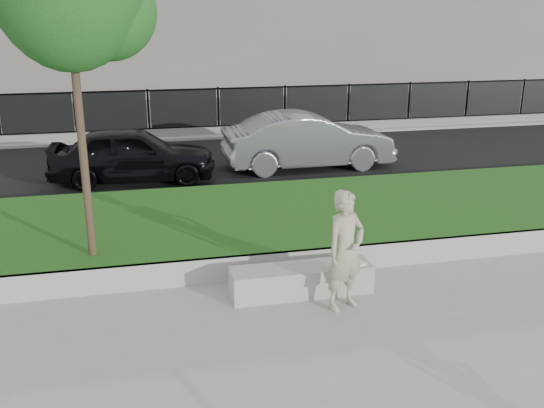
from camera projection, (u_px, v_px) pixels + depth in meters
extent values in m
plane|color=gray|center=(228.00, 314.00, 8.18)|extent=(90.00, 90.00, 0.00)
cube|color=#10360D|center=(202.00, 227.00, 10.91)|extent=(34.00, 4.00, 0.40)
cube|color=#9F9C94|center=(217.00, 270.00, 9.09)|extent=(34.00, 0.08, 0.40)
cube|color=black|center=(178.00, 165.00, 16.07)|extent=(34.00, 7.00, 0.04)
cube|color=gray|center=(167.00, 132.00, 20.24)|extent=(34.00, 3.00, 0.12)
cube|color=slate|center=(169.00, 132.00, 19.26)|extent=(32.00, 0.30, 0.24)
cube|color=black|center=(168.00, 112.00, 19.06)|extent=(32.00, 0.04, 1.50)
cube|color=black|center=(167.00, 90.00, 18.85)|extent=(32.00, 0.05, 0.05)
cube|color=black|center=(169.00, 128.00, 19.22)|extent=(32.00, 0.05, 0.05)
cube|color=#9F9C94|center=(301.00, 280.00, 8.74)|extent=(2.04, 0.51, 0.42)
imported|color=tan|center=(345.00, 251.00, 8.14)|extent=(0.72, 0.61, 1.67)
cube|color=white|center=(357.00, 264.00, 8.74)|extent=(0.28, 0.24, 0.03)
cylinder|color=#38281C|center=(77.00, 92.00, 8.42)|extent=(0.12, 0.12, 4.87)
sphere|color=#1C4E1A|center=(107.00, 11.00, 8.38)|extent=(1.36, 1.36, 1.36)
imported|color=black|center=(133.00, 154.00, 14.26)|extent=(3.94, 1.81, 1.31)
imported|color=gray|center=(308.00, 141.00, 15.49)|extent=(4.35, 1.60, 1.42)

